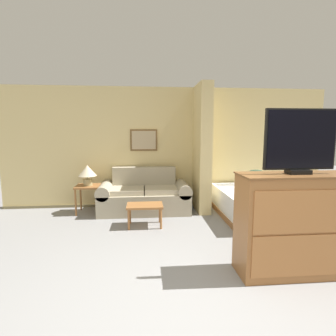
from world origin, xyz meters
The scene contains 11 objects.
ground_plane centered at (0.00, 0.00, 0.00)m, with size 20.00×20.00×0.00m, color gray.
wall_back centered at (0.00, 3.77, 1.29)m, with size 7.12×0.16×2.60m.
wall_partition_pillar centered at (0.68, 3.30, 1.30)m, with size 0.24×0.83×2.60m.
couch centered at (-0.52, 3.29, 0.32)m, with size 1.87×0.84×0.90m.
coffee_table centered at (-0.52, 2.40, 0.33)m, with size 0.62×0.41×0.39m.
side_table centered at (-1.66, 3.29, 0.48)m, with size 0.47×0.47×0.57m.
table_lamp centered at (-1.66, 3.29, 0.84)m, with size 0.36×0.36×0.41m.
tv_dresser centered at (1.20, 0.70, 0.59)m, with size 1.31×0.48×1.18m.
tv centered at (1.20, 0.70, 1.53)m, with size 0.81×0.16×0.72m.
bed centered at (1.88, 2.72, 0.26)m, with size 1.86×1.91×0.51m.
backpack centered at (1.67, 2.87, 0.71)m, with size 0.30×0.26×0.40m.
Camera 1 is at (-0.51, -2.04, 1.64)m, focal length 28.00 mm.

